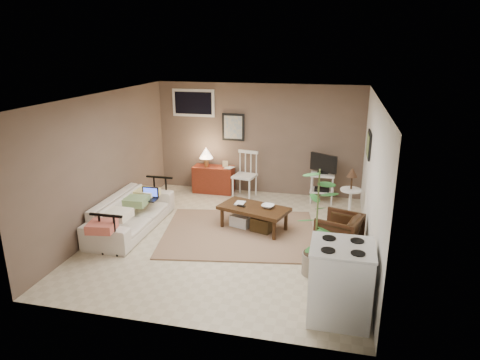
% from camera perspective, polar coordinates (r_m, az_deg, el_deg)
% --- Properties ---
extents(floor, '(5.00, 5.00, 0.00)m').
position_cam_1_polar(floor, '(7.42, -1.36, -7.68)').
color(floor, '#C1B293').
rests_on(floor, ground).
extents(art_back, '(0.50, 0.03, 0.60)m').
position_cam_1_polar(art_back, '(9.40, -0.90, 7.06)').
color(art_back, black).
extents(art_right, '(0.03, 0.60, 0.45)m').
position_cam_1_polar(art_right, '(7.74, 16.81, 4.55)').
color(art_right, black).
extents(window, '(0.96, 0.03, 0.60)m').
position_cam_1_polar(window, '(9.58, -6.23, 10.18)').
color(window, silver).
extents(rug, '(2.94, 2.51, 0.03)m').
position_cam_1_polar(rug, '(7.55, -0.10, -7.09)').
color(rug, '#8C6951').
rests_on(rug, floor).
extents(coffee_table, '(1.34, 0.96, 0.46)m').
position_cam_1_polar(coffee_table, '(7.63, 1.79, -4.84)').
color(coffee_table, '#38240F').
rests_on(coffee_table, floor).
extents(sofa, '(0.61, 2.07, 0.81)m').
position_cam_1_polar(sofa, '(7.84, -14.35, -3.61)').
color(sofa, beige).
rests_on(sofa, floor).
extents(sofa_pillows, '(0.40, 1.97, 0.14)m').
position_cam_1_polar(sofa_pillows, '(7.58, -14.88, -3.62)').
color(sofa_pillows, '#EFE4C6').
rests_on(sofa_pillows, sofa).
extents(sofa_end_rails, '(0.56, 2.07, 0.70)m').
position_cam_1_polar(sofa_end_rails, '(7.80, -13.53, -4.09)').
color(sofa_end_rails, black).
rests_on(sofa_end_rails, floor).
extents(laptop, '(0.32, 0.23, 0.22)m').
position_cam_1_polar(laptop, '(8.01, -11.99, -2.07)').
color(laptop, black).
rests_on(laptop, sofa).
extents(red_console, '(0.89, 0.40, 1.03)m').
position_cam_1_polar(red_console, '(9.55, -3.63, 0.42)').
color(red_console, maroon).
rests_on(red_console, floor).
extents(spindle_chair, '(0.52, 0.52, 0.99)m').
position_cam_1_polar(spindle_chair, '(9.21, 0.65, 0.54)').
color(spindle_chair, silver).
rests_on(spindle_chair, floor).
extents(tv_stand, '(0.56, 0.40, 1.03)m').
position_cam_1_polar(tv_stand, '(9.03, 10.96, 0.40)').
color(tv_stand, silver).
rests_on(tv_stand, floor).
extents(side_table, '(0.39, 0.39, 1.04)m').
position_cam_1_polar(side_table, '(8.13, 14.59, -1.08)').
color(side_table, silver).
rests_on(side_table, floor).
extents(armchair, '(0.77, 0.80, 0.66)m').
position_cam_1_polar(armchair, '(7.07, 13.06, -6.56)').
color(armchair, black).
rests_on(armchair, floor).
extents(potted_plant, '(0.40, 0.40, 1.60)m').
position_cam_1_polar(potted_plant, '(6.06, 10.22, -5.15)').
color(potted_plant, gray).
rests_on(potted_plant, floor).
extents(stove, '(0.74, 0.69, 0.96)m').
position_cam_1_polar(stove, '(5.34, 13.20, -13.09)').
color(stove, white).
rests_on(stove, floor).
extents(bowl, '(0.23, 0.09, 0.22)m').
position_cam_1_polar(bowl, '(7.51, 3.74, -2.91)').
color(bowl, '#38240F').
rests_on(bowl, coffee_table).
extents(book_table, '(0.17, 0.03, 0.23)m').
position_cam_1_polar(book_table, '(7.70, -0.60, -2.29)').
color(book_table, '#38240F').
rests_on(book_table, coffee_table).
extents(book_console, '(0.16, 0.08, 0.22)m').
position_cam_1_polar(book_console, '(9.36, -1.81, 2.30)').
color(book_console, '#38240F').
rests_on(book_console, red_console).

